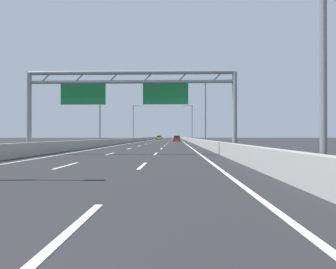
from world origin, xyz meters
The scene contains 50 objects.
ground_plane centered at (0.00, 100.00, 0.00)m, with size 260.00×260.00×0.00m, color #262628.
lane_dash_left_1 centered at (-1.80, 12.50, 0.01)m, with size 0.16×3.00×0.01m, color white.
lane_dash_left_2 centered at (-1.80, 21.50, 0.01)m, with size 0.16×3.00×0.01m, color white.
lane_dash_left_3 centered at (-1.80, 30.50, 0.01)m, with size 0.16×3.00×0.01m, color white.
lane_dash_left_4 centered at (-1.80, 39.50, 0.01)m, with size 0.16×3.00×0.01m, color white.
lane_dash_left_5 centered at (-1.80, 48.50, 0.01)m, with size 0.16×3.00×0.01m, color white.
lane_dash_left_6 centered at (-1.80, 57.50, 0.01)m, with size 0.16×3.00×0.01m, color white.
lane_dash_left_7 centered at (-1.80, 66.50, 0.01)m, with size 0.16×3.00×0.01m, color white.
lane_dash_left_8 centered at (-1.80, 75.50, 0.01)m, with size 0.16×3.00×0.01m, color white.
lane_dash_left_9 centered at (-1.80, 84.50, 0.01)m, with size 0.16×3.00×0.01m, color white.
lane_dash_left_10 centered at (-1.80, 93.50, 0.01)m, with size 0.16×3.00×0.01m, color white.
lane_dash_left_11 centered at (-1.80, 102.50, 0.01)m, with size 0.16×3.00×0.01m, color white.
lane_dash_left_12 centered at (-1.80, 111.50, 0.01)m, with size 0.16×3.00×0.01m, color white.
lane_dash_left_13 centered at (-1.80, 120.50, 0.01)m, with size 0.16×3.00×0.01m, color white.
lane_dash_left_14 centered at (-1.80, 129.50, 0.01)m, with size 0.16×3.00×0.01m, color white.
lane_dash_left_15 centered at (-1.80, 138.50, 0.01)m, with size 0.16×3.00×0.01m, color white.
lane_dash_left_16 centered at (-1.80, 147.50, 0.01)m, with size 0.16×3.00×0.01m, color white.
lane_dash_left_17 centered at (-1.80, 156.50, 0.01)m, with size 0.16×3.00×0.01m, color white.
lane_dash_right_0 centered at (1.80, 3.50, 0.01)m, with size 0.16×3.00×0.01m, color white.
lane_dash_right_1 centered at (1.80, 12.50, 0.01)m, with size 0.16×3.00×0.01m, color white.
lane_dash_right_2 centered at (1.80, 21.50, 0.01)m, with size 0.16×3.00×0.01m, color white.
lane_dash_right_3 centered at (1.80, 30.50, 0.01)m, with size 0.16×3.00×0.01m, color white.
lane_dash_right_4 centered at (1.80, 39.50, 0.01)m, with size 0.16×3.00×0.01m, color white.
lane_dash_right_5 centered at (1.80, 48.50, 0.01)m, with size 0.16×3.00×0.01m, color white.
lane_dash_right_6 centered at (1.80, 57.50, 0.01)m, with size 0.16×3.00×0.01m, color white.
lane_dash_right_7 centered at (1.80, 66.50, 0.01)m, with size 0.16×3.00×0.01m, color white.
lane_dash_right_8 centered at (1.80, 75.50, 0.01)m, with size 0.16×3.00×0.01m, color white.
lane_dash_right_9 centered at (1.80, 84.50, 0.01)m, with size 0.16×3.00×0.01m, color white.
lane_dash_right_10 centered at (1.80, 93.50, 0.01)m, with size 0.16×3.00×0.01m, color white.
lane_dash_right_11 centered at (1.80, 102.50, 0.01)m, with size 0.16×3.00×0.01m, color white.
lane_dash_right_12 centered at (1.80, 111.50, 0.01)m, with size 0.16×3.00×0.01m, color white.
lane_dash_right_13 centered at (1.80, 120.50, 0.01)m, with size 0.16×3.00×0.01m, color white.
lane_dash_right_14 centered at (1.80, 129.50, 0.01)m, with size 0.16×3.00×0.01m, color white.
lane_dash_right_15 centered at (1.80, 138.50, 0.01)m, with size 0.16×3.00×0.01m, color white.
lane_dash_right_16 centered at (1.80, 147.50, 0.01)m, with size 0.16×3.00×0.01m, color white.
lane_dash_right_17 centered at (1.80, 156.50, 0.01)m, with size 0.16×3.00×0.01m, color white.
edge_line_left centered at (-5.25, 88.00, 0.01)m, with size 0.16×176.00×0.01m, color white.
edge_line_right centered at (5.25, 88.00, 0.01)m, with size 0.16×176.00×0.01m, color white.
barrier_left centered at (-6.90, 110.00, 0.47)m, with size 0.45×220.00×0.95m.
barrier_right centered at (6.90, 110.00, 0.47)m, with size 0.45×220.00×0.95m.
sign_gantry centered at (-0.12, 20.42, 4.80)m, with size 15.94×0.36×6.36m.
streetlamp_right_near centered at (7.47, 7.65, 5.40)m, with size 2.58×0.28×9.50m.
streetlamp_left_mid centered at (-7.47, 40.19, 5.40)m, with size 2.58×0.28×9.50m.
streetlamp_right_mid centered at (7.47, 40.19, 5.40)m, with size 2.58×0.28×9.50m.
streetlamp_left_far centered at (-7.47, 72.73, 5.40)m, with size 2.58×0.28×9.50m.
streetlamp_right_far centered at (7.47, 72.73, 5.40)m, with size 2.58×0.28×9.50m.
yellow_car centered at (-3.54, 116.75, 0.76)m, with size 1.89×4.38×1.50m.
red_car centered at (3.76, 74.36, 0.73)m, with size 1.80×4.11×1.40m.
black_car centered at (-3.75, 123.66, 0.79)m, with size 1.73×4.55×1.57m.
orange_car centered at (3.79, 86.21, 0.78)m, with size 1.89×4.13×1.52m.
Camera 1 is at (3.36, -0.71, 1.41)m, focal length 30.13 mm.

